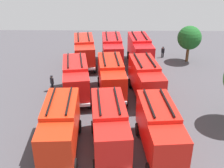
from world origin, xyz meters
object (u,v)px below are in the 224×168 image
(firefighter_1, at_px, (164,89))
(fire_truck_5, at_px, (109,126))
(fire_truck_8, at_px, (160,128))
(firefighter_3, at_px, (163,52))
(fire_truck_0, at_px, (84,51))
(fire_truck_6, at_px, (140,49))
(fire_truck_4, at_px, (111,76))
(traffic_cone_0, at_px, (161,74))
(fire_truck_2, at_px, (60,126))
(tree_0, at_px, (189,38))
(fire_truck_3, at_px, (112,50))
(fire_truck_1, at_px, (76,78))
(fire_truck_7, at_px, (146,78))
(firefighter_0, at_px, (52,82))

(firefighter_1, bearing_deg, fire_truck_5, 66.43)
(fire_truck_8, bearing_deg, firefighter_3, 165.51)
(fire_truck_0, xyz_separation_m, firefighter_1, (8.99, 9.42, -1.19))
(fire_truck_5, xyz_separation_m, fire_truck_6, (-18.33, 3.69, 0.00))
(fire_truck_4, bearing_deg, traffic_cone_0, 122.54)
(fire_truck_2, distance_m, tree_0, 24.38)
(fire_truck_0, distance_m, traffic_cone_0, 10.68)
(fire_truck_6, height_order, traffic_cone_0, fire_truck_6)
(fire_truck_3, bearing_deg, fire_truck_5, -3.93)
(fire_truck_8, bearing_deg, fire_truck_3, -173.31)
(fire_truck_1, bearing_deg, fire_truck_3, 149.62)
(firefighter_3, xyz_separation_m, traffic_cone_0, (6.95, -1.21, -0.55))
(fire_truck_1, bearing_deg, firefighter_3, 129.11)
(fire_truck_5, bearing_deg, tree_0, 145.53)
(fire_truck_8, height_order, traffic_cone_0, fire_truck_8)
(fire_truck_7, xyz_separation_m, traffic_cone_0, (-5.29, 2.50, -1.80))
(fire_truck_0, bearing_deg, fire_truck_8, 14.71)
(fire_truck_3, bearing_deg, tree_0, 93.62)
(tree_0, bearing_deg, fire_truck_7, -32.85)
(firefighter_3, bearing_deg, fire_truck_7, 152.38)
(fire_truck_5, height_order, traffic_cone_0, fire_truck_5)
(traffic_cone_0, bearing_deg, fire_truck_8, -9.07)
(traffic_cone_0, bearing_deg, firefighter_0, -72.13)
(fire_truck_7, bearing_deg, tree_0, 139.55)
(fire_truck_7, relative_size, firefighter_1, 4.33)
(fire_truck_2, height_order, traffic_cone_0, fire_truck_2)
(fire_truck_3, relative_size, firefighter_1, 4.27)
(fire_truck_1, height_order, fire_truck_5, same)
(fire_truck_7, bearing_deg, traffic_cone_0, 147.08)
(fire_truck_5, xyz_separation_m, fire_truck_7, (-8.88, 3.58, 0.00))
(firefighter_1, bearing_deg, fire_truck_1, 9.13)
(fire_truck_2, height_order, fire_truck_8, same)
(firefighter_3, bearing_deg, fire_truck_6, 117.09)
(firefighter_0, xyz_separation_m, firefighter_1, (1.36, 12.24, -0.05))
(tree_0, bearing_deg, fire_truck_0, -82.35)
(fire_truck_4, bearing_deg, fire_truck_3, 174.15)
(fire_truck_0, xyz_separation_m, fire_truck_2, (17.80, 0.07, 0.00))
(fire_truck_1, relative_size, firefighter_0, 4.17)
(fire_truck_2, xyz_separation_m, traffic_cone_0, (-14.27, 9.84, -1.80))
(firefighter_1, bearing_deg, traffic_cone_0, -86.05)
(fire_truck_5, height_order, firefighter_0, fire_truck_5)
(fire_truck_2, height_order, fire_truck_7, same)
(fire_truck_0, distance_m, fire_truck_5, 18.11)
(fire_truck_4, xyz_separation_m, fire_truck_8, (9.53, 3.81, 0.00))
(fire_truck_0, height_order, tree_0, tree_0)
(fire_truck_1, relative_size, fire_truck_8, 1.01)
(fire_truck_1, xyz_separation_m, firefighter_3, (-12.42, 11.03, -1.25))
(fire_truck_4, bearing_deg, fire_truck_2, -27.99)
(fire_truck_0, height_order, fire_truck_6, same)
(firefighter_1, bearing_deg, firefighter_0, 2.81)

